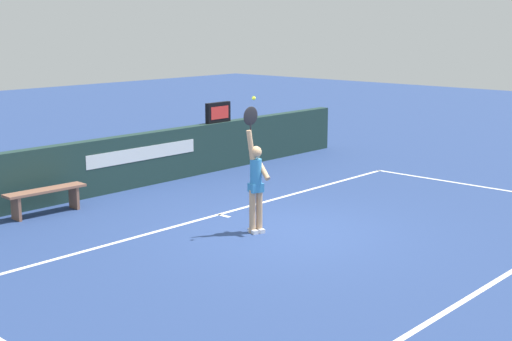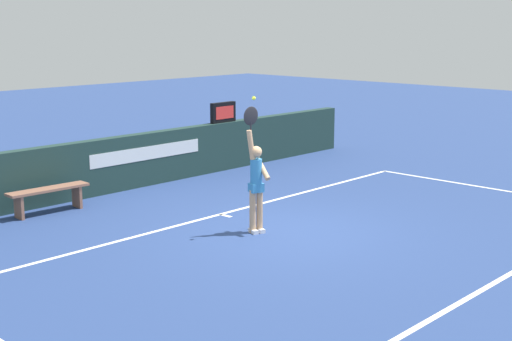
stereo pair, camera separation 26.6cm
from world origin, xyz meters
TOP-DOWN VIEW (x-y plane):
  - ground_plane at (0.00, 0.00)m, footprint 60.00×60.00m
  - court_lines at (0.00, -1.07)m, footprint 11.89×5.84m
  - back_wall at (0.00, 4.99)m, footprint 15.53×0.29m
  - speed_display at (3.20, 4.99)m, footprint 0.80×0.13m
  - tennis_player at (-0.43, 0.40)m, footprint 0.46×0.45m
  - tennis_ball at (-0.60, 0.28)m, footprint 0.07×0.07m
  - courtside_bench_near at (-2.30, 4.37)m, footprint 1.69×0.43m

SIDE VIEW (x-z plane):
  - ground_plane at x=0.00m, z-range 0.00..0.00m
  - court_lines at x=0.00m, z-range 0.00..0.00m
  - courtside_bench_near at x=-2.30m, z-range 0.14..0.66m
  - back_wall at x=0.00m, z-range 0.00..1.24m
  - tennis_player at x=-0.43m, z-range -0.22..2.13m
  - speed_display at x=3.20m, z-range 1.24..1.76m
  - tennis_ball at x=-0.60m, z-range 2.45..2.52m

